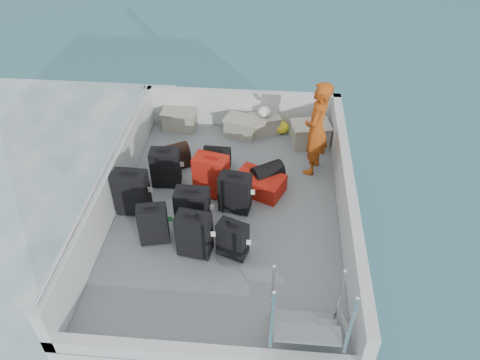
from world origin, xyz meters
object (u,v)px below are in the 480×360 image
object	(u,v)px
suitcase_5	(211,176)
crate_3	(310,135)
crate_1	(241,127)
passenger	(316,129)
suitcase_3	(194,235)
suitcase_2	(166,168)
suitcase_1	(132,193)
crate_0	(180,120)
suitcase_6	(233,240)
suitcase_4	(193,210)
suitcase_7	(235,193)
suitcase_0	(153,225)
crate_2	(264,125)
suitcase_8	(260,184)

from	to	relation	value
suitcase_5	crate_3	bearing A→B (deg)	57.79
crate_1	passenger	distance (m)	1.69
suitcase_3	crate_1	bearing A→B (deg)	91.55
suitcase_2	crate_3	xyz separation A→B (m)	(2.31, 1.34, -0.13)
suitcase_1	crate_0	world-z (taller)	suitcase_1
suitcase_1	suitcase_6	world-z (taller)	suitcase_1
crate_1	passenger	xyz separation A→B (m)	(1.26, -0.92, 0.64)
suitcase_4	suitcase_7	distance (m)	0.71
suitcase_5	suitcase_0	bearing A→B (deg)	-107.74
suitcase_6	passenger	world-z (taller)	passenger
suitcase_6	passenger	size ratio (longest dim) A/B	0.34
crate_2	suitcase_0	bearing A→B (deg)	-115.52
suitcase_5	suitcase_6	bearing A→B (deg)	-56.31
crate_1	passenger	bearing A→B (deg)	-36.18
suitcase_1	suitcase_6	distance (m)	1.71
suitcase_0	crate_1	world-z (taller)	suitcase_0
crate_0	suitcase_0	bearing A→B (deg)	-86.29
suitcase_0	crate_2	xyz separation A→B (m)	(1.39, 2.90, -0.15)
suitcase_4	crate_3	world-z (taller)	suitcase_4
passenger	crate_1	bearing A→B (deg)	-108.69
crate_0	crate_3	distance (m)	2.43
suitcase_8	suitcase_4	bearing A→B (deg)	159.18
suitcase_1	suitcase_4	world-z (taller)	suitcase_1
suitcase_5	suitcase_7	xyz separation A→B (m)	(0.40, -0.34, -0.03)
suitcase_0	suitcase_1	world-z (taller)	suitcase_1
passenger	suitcase_1	bearing A→B (deg)	-47.36
suitcase_4	crate_3	distance (m)	2.88
suitcase_6	suitcase_7	distance (m)	0.90
suitcase_6	crate_3	xyz separation A→B (m)	(1.11, 2.75, -0.08)
suitcase_5	suitcase_7	world-z (taller)	suitcase_5
suitcase_2	crate_3	bearing A→B (deg)	27.00
crate_3	crate_2	bearing A→B (deg)	159.53
suitcase_2	crate_0	distance (m)	1.66
suitcase_8	crate_0	xyz separation A→B (m)	(-1.58, 1.70, 0.03)
suitcase_1	suitcase_7	distance (m)	1.51
suitcase_5	passenger	bearing A→B (deg)	39.19
suitcase_6	crate_1	xyz separation A→B (m)	(-0.13, 2.91, -0.11)
suitcase_2	crate_0	world-z (taller)	suitcase_2
suitcase_3	crate_2	size ratio (longest dim) A/B	1.32
suitcase_8	crate_3	bearing A→B (deg)	-6.75
suitcase_2	suitcase_4	world-z (taller)	suitcase_4
suitcase_4	suitcase_7	world-z (taller)	suitcase_4
suitcase_6	crate_3	bearing A→B (deg)	89.17
suitcase_0	suitcase_2	world-z (taller)	suitcase_2
suitcase_4	crate_1	size ratio (longest dim) A/B	1.27
crate_0	suitcase_6	bearing A→B (deg)	-67.09
suitcase_5	crate_3	size ratio (longest dim) A/B	1.10
suitcase_4	passenger	distance (m)	2.37
suitcase_2	suitcase_3	distance (m)	1.58
suitcase_2	crate_1	world-z (taller)	suitcase_2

